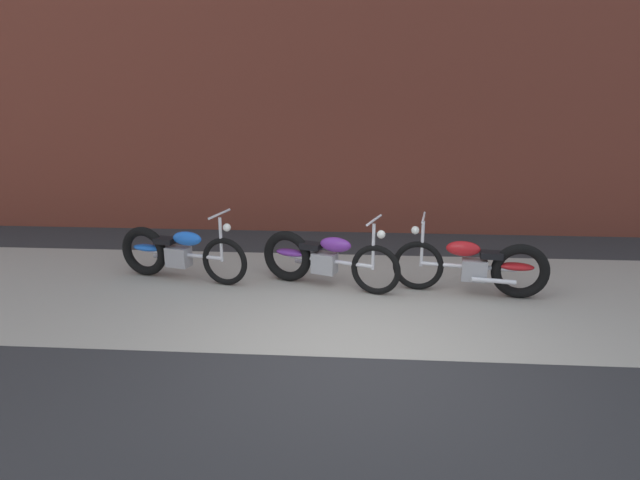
{
  "coord_description": "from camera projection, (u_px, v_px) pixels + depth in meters",
  "views": [
    {
      "loc": [
        -0.02,
        -4.83,
        2.61
      ],
      "look_at": [
        -0.48,
        1.71,
        0.75
      ],
      "focal_mm": 29.62,
      "sensor_mm": 36.0,
      "label": 1
    }
  ],
  "objects": [
    {
      "name": "ground_plane",
      "position": [
        355.0,
        358.0,
        5.34
      ],
      "size": [
        80.0,
        80.0,
        0.0
      ],
      "primitive_type": "plane",
      "color": "#2D2D30"
    },
    {
      "name": "sidewalk_slab",
      "position": [
        356.0,
        294.0,
        7.02
      ],
      "size": [
        36.0,
        3.5,
        0.01
      ],
      "primitive_type": "cube",
      "color": "#9E998E",
      "rests_on": "ground"
    },
    {
      "name": "brick_building_wall",
      "position": [
        360.0,
        75.0,
        9.55
      ],
      "size": [
        36.0,
        0.5,
        5.77
      ],
      "primitive_type": "cube",
      "color": "brown",
      "rests_on": "ground"
    },
    {
      "name": "motorcycle_blue",
      "position": [
        174.0,
        252.0,
        7.5
      ],
      "size": [
        1.97,
        0.75,
        1.03
      ],
      "rotation": [
        0.0,
        0.0,
        -0.24
      ],
      "color": "black",
      "rests_on": "ground"
    },
    {
      "name": "motorcycle_purple",
      "position": [
        319.0,
        258.0,
        7.23
      ],
      "size": [
        1.93,
        0.88,
        1.03
      ],
      "rotation": [
        0.0,
        0.0,
        -0.34
      ],
      "color": "black",
      "rests_on": "ground"
    },
    {
      "name": "motorcycle_red",
      "position": [
        481.0,
        266.0,
        6.9
      ],
      "size": [
        2.0,
        0.66,
        1.03
      ],
      "rotation": [
        0.0,
        0.0,
        2.98
      ],
      "color": "black",
      "rests_on": "ground"
    }
  ]
}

